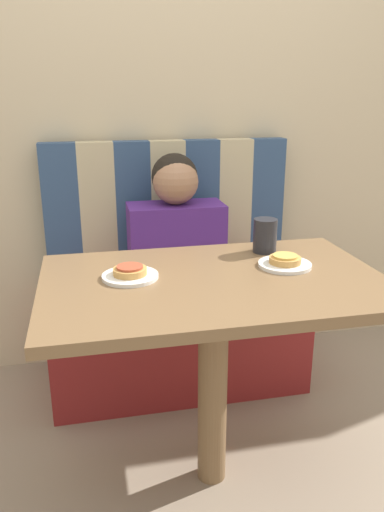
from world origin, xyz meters
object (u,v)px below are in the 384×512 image
(plate_right, at_px, (285,265))
(pizza_right, at_px, (285,259))
(plate_left, at_px, (130,276))
(pizza_left, at_px, (130,271))
(drinking_cup, at_px, (265,236))
(person, at_px, (176,228))

(plate_right, height_order, pizza_right, pizza_right)
(plate_left, height_order, plate_right, same)
(pizza_left, relative_size, drinking_cup, 0.86)
(person, height_order, plate_right, person)
(person, relative_size, plate_right, 3.52)
(person, bearing_deg, drinking_cup, -60.97)
(pizza_right, xyz_separation_m, drinking_cup, (-0.01, 0.17, 0.04))
(plate_left, distance_m, pizza_right, 0.52)
(pizza_left, height_order, drinking_cup, drinking_cup)
(pizza_left, distance_m, drinking_cup, 0.53)
(plate_left, xyz_separation_m, plate_right, (0.52, 0.00, 0.00))
(pizza_right, distance_m, drinking_cup, 0.17)
(plate_left, distance_m, plate_right, 0.52)
(person, xyz_separation_m, plate_right, (0.26, -0.61, 0.02))
(pizza_right, bearing_deg, pizza_left, 180.00)
(pizza_left, distance_m, pizza_right, 0.52)
(plate_left, bearing_deg, pizza_right, 0.00)
(plate_left, height_order, pizza_left, pizza_left)
(pizza_right, height_order, drinking_cup, drinking_cup)
(drinking_cup, bearing_deg, pizza_right, -85.94)
(person, xyz_separation_m, pizza_left, (-0.26, -0.61, 0.04))
(plate_right, relative_size, drinking_cup, 1.44)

